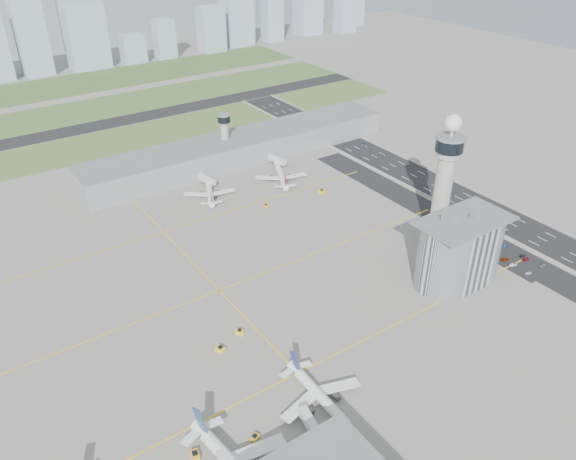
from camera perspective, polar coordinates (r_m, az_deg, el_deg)
ground at (r=246.18m, az=4.62°, el=-6.47°), size 1000.00×1000.00×0.00m
grass_strip_0 at (r=417.16m, az=-17.43°, el=8.56°), size 480.00×50.00×0.08m
grass_strip_1 at (r=485.68m, az=-20.37°, el=11.15°), size 480.00×60.00×0.08m
grass_strip_2 at (r=560.59m, az=-22.73°, el=13.19°), size 480.00×70.00×0.08m
runway at (r=450.70m, az=-18.99°, el=9.94°), size 480.00×22.00×0.10m
highway at (r=320.66m, az=20.97°, el=1.00°), size 28.00×500.00×0.10m
barrier_left at (r=310.00m, az=19.44°, el=0.38°), size 0.60×500.00×1.20m
barrier_right at (r=331.07m, az=22.44°, el=1.76°), size 0.60×500.00×1.20m
landside_road at (r=297.48m, az=19.59°, el=-1.13°), size 18.00×260.00×0.08m
parking_lot at (r=290.55m, az=21.16°, el=-2.28°), size 20.00×44.00×0.10m
taxiway_line_h_0 at (r=209.81m, az=1.01°, el=-14.36°), size 260.00×0.60×0.01m
taxiway_line_h_1 at (r=249.02m, az=-7.01°, el=-6.13°), size 260.00×0.60×0.01m
taxiway_line_h_2 at (r=295.29m, az=-12.52°, el=-0.21°), size 260.00×0.60×0.01m
taxiway_line_v at (r=249.02m, az=-7.01°, el=-6.13°), size 0.60×260.00×0.01m
control_tower at (r=277.83m, az=15.67°, el=5.49°), size 14.00×14.00×64.50m
secondary_tower at (r=362.33m, az=-6.43°, el=9.66°), size 8.60×8.60×31.90m
admin_building at (r=256.87m, az=17.00°, el=-1.98°), size 42.00×24.00×33.50m
terminal_pier at (r=369.15m, az=-4.81°, el=8.33°), size 210.00×32.00×15.80m
airplane_near_c at (r=196.42m, az=3.48°, el=-16.23°), size 32.57×38.10×10.51m
airplane_far_a at (r=324.82m, az=-8.00°, el=4.25°), size 41.11×43.86×9.79m
airplane_far_b at (r=340.69m, az=-0.72°, el=5.94°), size 44.38×47.11×10.43m
jet_bridge_near_2 at (r=186.12m, az=3.40°, el=-20.95°), size 5.39×14.31×5.70m
jet_bridge_far_0 at (r=342.44m, az=-8.94°, el=5.25°), size 5.39×14.31×5.70m
jet_bridge_far_1 at (r=364.11m, az=-1.86°, el=7.23°), size 5.39×14.31×5.70m
tug_0 at (r=188.07m, az=-9.43°, el=-21.60°), size 3.23×4.10×2.12m
tug_1 at (r=190.34m, az=-3.40°, el=-20.29°), size 3.68×3.25×1.78m
tug_2 at (r=219.13m, az=-6.88°, el=-11.87°), size 3.60×4.19×2.05m
tug_3 at (r=225.73m, az=-4.93°, el=-10.23°), size 3.99×3.91×1.93m
tug_4 at (r=311.74m, az=-2.25°, el=2.50°), size 3.12×2.45×1.62m
tug_5 at (r=327.25m, az=3.43°, el=3.97°), size 4.11×4.42×2.12m
car_lot_0 at (r=279.43m, az=23.22°, el=-4.04°), size 3.37×1.81×1.09m
car_lot_1 at (r=282.64m, az=21.91°, el=-3.29°), size 3.99×1.82×1.27m
car_lot_2 at (r=285.41m, az=21.19°, el=-2.79°), size 4.29×2.34×1.14m
car_lot_3 at (r=286.71m, az=20.24°, el=-2.43°), size 3.80×1.57×1.10m
car_lot_4 at (r=289.97m, az=19.10°, el=-1.79°), size 3.30×1.49×1.10m
car_lot_5 at (r=294.94m, az=17.71°, el=-0.94°), size 3.52×1.66×1.11m
car_lot_6 at (r=287.59m, az=24.48°, el=-3.31°), size 4.12×2.25×1.10m
car_lot_7 at (r=289.45m, az=23.07°, el=-2.72°), size 4.28×1.99×1.21m
car_lot_8 at (r=291.35m, az=22.74°, el=-2.41°), size 3.65×1.49×1.24m
car_lot_9 at (r=296.48m, az=21.27°, el=-1.47°), size 3.81×1.52×1.23m
car_lot_10 at (r=297.67m, az=20.47°, el=-1.15°), size 4.87×2.56×1.31m
car_lot_11 at (r=300.98m, az=19.46°, el=-0.59°), size 4.31×1.94×1.23m
car_hw_1 at (r=339.97m, az=16.09°, el=3.74°), size 1.73×3.78×1.20m
car_hw_2 at (r=397.17m, az=7.73°, el=8.69°), size 2.69×4.78×1.26m
car_hw_4 at (r=430.24m, az=1.01°, el=10.73°), size 1.99×3.74×1.21m
skyline_bldg_8 at (r=600.84m, az=-24.78°, el=18.00°), size 26.33×21.06×83.39m
skyline_bldg_9 at (r=614.30m, az=-19.92°, el=18.14°), size 36.96×29.57×62.11m
skyline_bldg_10 at (r=622.11m, az=-15.48°, el=17.33°), size 23.01×18.41×27.75m
skyline_bldg_11 at (r=632.72m, az=-12.45°, el=18.44°), size 20.22×16.18×38.97m
skyline_bldg_12 at (r=652.03m, az=-7.83°, el=19.56°), size 26.14×20.92×46.89m
skyline_bldg_13 at (r=677.52m, az=-5.30°, el=21.60°), size 32.26×25.81×81.20m
skyline_bldg_14 at (r=694.83m, az=-1.63°, el=21.42°), size 21.59×17.28×68.75m
skyline_bldg_15 at (r=735.19m, az=2.05°, el=21.72°), size 30.25×24.20×63.40m
skyline_bldg_16 at (r=745.28m, az=5.88°, el=22.04°), size 23.04×18.43×71.56m
skyline_bldg_17 at (r=791.59m, az=6.67°, el=21.40°), size 22.64×18.11×41.06m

